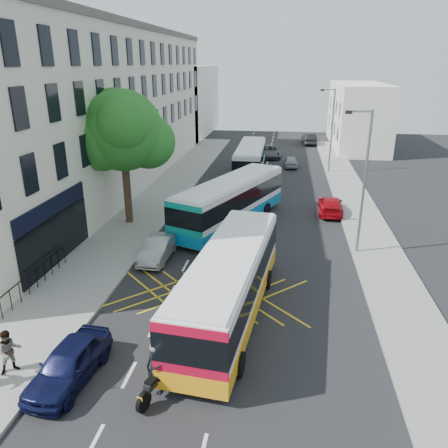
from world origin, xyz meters
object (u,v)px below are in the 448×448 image
at_px(street_tree, 122,131).
at_px(bus_far, 250,159).
at_px(lamp_far, 331,126).
at_px(parked_car_blue, 69,363).
at_px(lamp_near, 363,176).
at_px(distant_car_dark, 309,139).
at_px(pedestrian_near, 10,351).
at_px(bus_mid, 231,201).
at_px(bus_near, 229,283).
at_px(motorbike, 156,371).
at_px(parked_car_silver, 158,249).
at_px(distant_car_grey, 270,152).
at_px(distant_car_silver, 291,162).
at_px(red_hatchback, 330,205).

height_order(street_tree, bus_far, street_tree).
height_order(lamp_far, parked_car_blue, lamp_far).
relative_size(street_tree, lamp_near, 1.10).
relative_size(distant_car_dark, pedestrian_near, 2.76).
relative_size(bus_mid, bus_far, 1.06).
xyz_separation_m(street_tree, bus_near, (8.33, -10.66, -4.67)).
relative_size(lamp_near, bus_near, 0.72).
bearing_deg(street_tree, lamp_far, 49.19).
xyz_separation_m(motorbike, parked_car_silver, (-2.99, 10.47, -0.34)).
relative_size(lamp_far, distant_car_dark, 1.77).
distance_m(bus_far, pedestrian_near, 31.10).
height_order(lamp_far, motorbike, lamp_far).
bearing_deg(street_tree, distant_car_grey, 70.21).
bearing_deg(bus_mid, distant_car_grey, 108.13).
relative_size(parked_car_blue, parked_car_silver, 1.04).
relative_size(lamp_far, distant_car_silver, 2.30).
xyz_separation_m(street_tree, bus_mid, (6.93, 0.82, -4.64)).
distance_m(parked_car_silver, red_hatchback, 14.04).
bearing_deg(distant_car_silver, bus_near, 80.85).
bearing_deg(bus_near, lamp_near, 56.26).
xyz_separation_m(bus_far, distant_car_dark, (6.46, 18.48, -0.82)).
bearing_deg(bus_far, parked_car_silver, -100.08).
distance_m(lamp_near, distant_car_dark, 36.69).
distance_m(distant_car_silver, pedestrian_near, 36.04).
bearing_deg(parked_car_silver, motorbike, -72.01).
bearing_deg(distant_car_dark, red_hatchback, 85.36).
xyz_separation_m(bus_near, distant_car_dark, (5.19, 44.16, -0.87)).
distance_m(bus_near, distant_car_silver, 29.97).
xyz_separation_m(street_tree, parked_car_blue, (3.38, -15.49, -5.61)).
bearing_deg(motorbike, lamp_far, 93.47).
height_order(distant_car_grey, pedestrian_near, pedestrian_near).
height_order(lamp_far, pedestrian_near, lamp_far).
height_order(street_tree, distant_car_dark, street_tree).
distance_m(parked_car_blue, red_hatchback, 22.35).
height_order(lamp_near, parked_car_silver, lamp_near).
bearing_deg(bus_mid, lamp_near, -3.59).
height_order(bus_far, parked_car_blue, bus_far).
height_order(distant_car_silver, distant_car_dark, distant_car_dark).
height_order(motorbike, distant_car_dark, motorbike).
xyz_separation_m(parked_car_silver, pedestrian_near, (-2.37, -10.20, 0.34)).
distance_m(lamp_near, bus_far, 19.78).
distance_m(lamp_near, distant_car_grey, 27.92).
height_order(distant_car_grey, distant_car_dark, distant_car_dark).
bearing_deg(bus_mid, red_hatchback, 48.53).
distance_m(motorbike, pedestrian_near, 5.37).
xyz_separation_m(street_tree, bus_far, (7.06, 15.02, -4.72)).
height_order(parked_car_silver, distant_car_silver, parked_car_silver).
bearing_deg(lamp_far, bus_mid, -115.62).
xyz_separation_m(bus_far, parked_car_blue, (-3.68, -30.51, -0.89)).
relative_size(lamp_near, pedestrian_near, 4.88).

